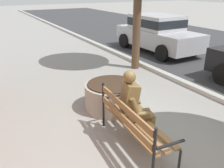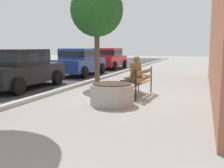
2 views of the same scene
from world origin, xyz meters
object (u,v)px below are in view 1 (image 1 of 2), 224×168
at_px(park_bench, 132,121).
at_px(concrete_planter, 112,96).
at_px(bronze_statue_seated, 137,108).
at_px(parked_car_silver, 157,32).

bearing_deg(park_bench, concrete_planter, 163.52).
bearing_deg(bronze_statue_seated, parked_car_silver, 138.31).
height_order(park_bench, bronze_statue_seated, bronze_statue_seated).
bearing_deg(parked_car_silver, park_bench, -42.03).
relative_size(bronze_statue_seated, parked_car_silver, 0.33).
bearing_deg(park_bench, bronze_statue_seated, 128.94).
distance_m(bronze_statue_seated, concrete_planter, 1.42).
height_order(bronze_statue_seated, concrete_planter, bronze_statue_seated).
relative_size(park_bench, bronze_statue_seated, 1.34).
bearing_deg(bronze_statue_seated, concrete_planter, 169.78).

